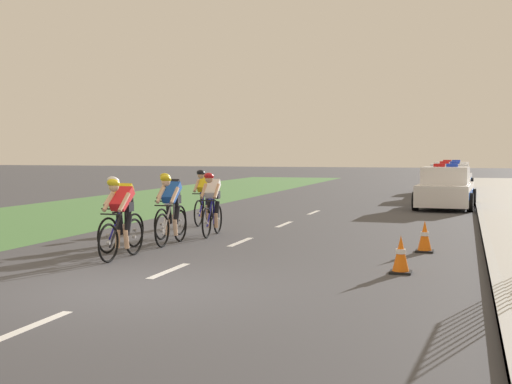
{
  "coord_description": "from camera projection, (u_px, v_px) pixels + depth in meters",
  "views": [
    {
      "loc": [
        4.81,
        -9.36,
        2.04
      ],
      "look_at": [
        0.21,
        6.21,
        1.1
      ],
      "focal_mm": 49.8,
      "sensor_mm": 36.0,
      "label": 1
    }
  ],
  "objects": [
    {
      "name": "cyclist_third",
      "position": [
        171.0,
        209.0,
        15.41
      ],
      "size": [
        0.42,
        1.72,
        1.56
      ],
      "color": "black",
      "rests_on": "ground"
    },
    {
      "name": "police_car_third",
      "position": [
        452.0,
        178.0,
        36.21
      ],
      "size": [
        2.21,
        4.5,
        1.59
      ],
      "color": "silver",
      "rests_on": "ground"
    },
    {
      "name": "police_car_nearest",
      "position": [
        446.0,
        189.0,
        25.3
      ],
      "size": [
        2.16,
        4.48,
        1.59
      ],
      "color": "white",
      "rests_on": "ground"
    },
    {
      "name": "cyclist_fifth",
      "position": [
        212.0,
        203.0,
        16.98
      ],
      "size": [
        0.44,
        1.72,
        1.56
      ],
      "color": "black",
      "rests_on": "ground"
    },
    {
      "name": "kerb_edge",
      "position": [
        480.0,
        214.0,
        22.34
      ],
      "size": [
        0.16,
        60.0,
        0.13
      ],
      "primitive_type": "cube",
      "color": "#9E9E99",
      "rests_on": "ground"
    },
    {
      "name": "traffic_cone_mid",
      "position": [
        425.0,
        237.0,
        14.29
      ],
      "size": [
        0.36,
        0.36,
        0.64
      ],
      "color": "black",
      "rests_on": "ground"
    },
    {
      "name": "traffic_cone_near",
      "position": [
        401.0,
        255.0,
        11.81
      ],
      "size": [
        0.36,
        0.36,
        0.64
      ],
      "color": "black",
      "rests_on": "ground"
    },
    {
      "name": "cyclist_second",
      "position": [
        121.0,
        212.0,
        14.53
      ],
      "size": [
        0.45,
        1.72,
        1.56
      ],
      "color": "black",
      "rests_on": "ground"
    },
    {
      "name": "lane_markings_centre",
      "position": [
        240.0,
        242.0,
        15.89
      ],
      "size": [
        0.14,
        17.6,
        0.01
      ],
      "color": "white",
      "rests_on": "ground"
    },
    {
      "name": "cyclist_lead",
      "position": [
        121.0,
        218.0,
        13.36
      ],
      "size": [
        0.42,
        1.72,
        1.56
      ],
      "color": "black",
      "rests_on": "ground"
    },
    {
      "name": "cyclist_fourth",
      "position": [
        170.0,
        204.0,
        16.72
      ],
      "size": [
        0.42,
        1.72,
        1.56
      ],
      "color": "black",
      "rests_on": "ground"
    },
    {
      "name": "police_car_second",
      "position": [
        449.0,
        182.0,
        31.15
      ],
      "size": [
        2.02,
        4.41,
        1.59
      ],
      "color": "silver",
      "rests_on": "ground"
    },
    {
      "name": "grass_verge",
      "position": [
        109.0,
        207.0,
        26.02
      ],
      "size": [
        7.0,
        60.0,
        0.01
      ],
      "primitive_type": "cube",
      "color": "#4C7F42",
      "rests_on": "ground"
    },
    {
      "name": "ground_plane",
      "position": [
        123.0,
        290.0,
        10.44
      ],
      "size": [
        160.0,
        160.0,
        0.0
      ],
      "primitive_type": "plane",
      "color": "#424247"
    },
    {
      "name": "cyclist_sixth",
      "position": [
        204.0,
        196.0,
        19.58
      ],
      "size": [
        0.43,
        1.72,
        1.56
      ],
      "color": "black",
      "rests_on": "ground"
    }
  ]
}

